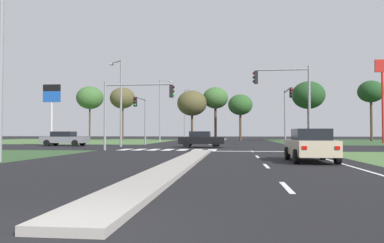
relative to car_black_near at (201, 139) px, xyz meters
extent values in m
plane|color=black|center=(0.79, -0.13, -0.75)|extent=(200.00, 200.00, 0.00)
cube|color=#476B38|center=(-24.71, 24.37, -0.75)|extent=(35.00, 35.00, 0.01)
cube|color=gray|center=(0.79, -19.13, -0.68)|extent=(1.20, 22.00, 0.14)
cube|color=gray|center=(0.79, 24.87, -0.68)|extent=(1.20, 36.00, 0.14)
cube|color=silver|center=(4.29, -25.23, -0.75)|extent=(0.14, 2.00, 0.01)
cube|color=silver|center=(4.29, -19.23, -0.75)|extent=(0.14, 2.00, 0.01)
cube|color=silver|center=(4.29, -13.23, -0.75)|extent=(0.14, 2.00, 0.01)
cube|color=silver|center=(4.29, -7.23, -0.75)|extent=(0.14, 2.00, 0.01)
cube|color=silver|center=(7.64, -18.13, -0.75)|extent=(0.14, 24.00, 0.01)
cube|color=silver|center=(4.59, -7.13, -0.75)|extent=(6.40, 0.50, 0.01)
cube|color=silver|center=(-5.61, -5.33, -0.75)|extent=(0.70, 2.80, 0.01)
cube|color=silver|center=(-4.46, -5.33, -0.75)|extent=(0.70, 2.80, 0.01)
cube|color=silver|center=(-3.31, -5.33, -0.75)|extent=(0.70, 2.80, 0.01)
cube|color=silver|center=(-2.16, -5.33, -0.75)|extent=(0.70, 2.80, 0.01)
cube|color=silver|center=(-1.01, -5.33, -0.75)|extent=(0.70, 2.80, 0.01)
cube|color=silver|center=(0.14, -5.33, -0.75)|extent=(0.70, 2.80, 0.01)
cube|color=silver|center=(1.29, -5.33, -0.75)|extent=(0.70, 2.80, 0.01)
cube|color=black|center=(0.04, 0.00, -0.12)|extent=(4.12, 1.84, 0.63)
cube|color=black|center=(-0.11, 0.00, 0.45)|extent=(1.90, 1.62, 0.52)
cube|color=red|center=(-2.04, 0.70, -0.06)|extent=(0.04, 0.20, 0.14)
cube|color=red|center=(-2.04, -0.70, -0.06)|extent=(0.04, 0.20, 0.14)
cylinder|color=black|center=(1.35, 0.92, -0.43)|extent=(0.64, 0.22, 0.64)
cylinder|color=black|center=(1.35, -0.92, -0.43)|extent=(0.64, 0.22, 0.64)
cylinder|color=black|center=(-1.28, 0.92, -0.43)|extent=(0.64, 0.22, 0.64)
cylinder|color=black|center=(-1.28, -0.92, -0.43)|extent=(0.64, 0.22, 0.64)
cube|color=#BCAD8E|center=(6.53, -16.62, -0.09)|extent=(1.72, 4.34, 0.69)
cube|color=black|center=(6.53, -16.77, 0.52)|extent=(1.51, 2.00, 0.52)
cube|color=red|center=(5.87, -18.81, -0.02)|extent=(0.20, 0.04, 0.14)
cube|color=red|center=(7.18, -18.81, -0.02)|extent=(0.20, 0.04, 0.14)
cylinder|color=black|center=(5.67, -15.23, -0.43)|extent=(0.22, 0.64, 0.64)
cylinder|color=black|center=(7.39, -15.23, -0.43)|extent=(0.22, 0.64, 0.64)
cylinder|color=black|center=(5.67, -18.01, -0.43)|extent=(0.22, 0.64, 0.64)
cylinder|color=black|center=(7.39, -18.01, -0.43)|extent=(0.22, 0.64, 0.64)
cube|color=slate|center=(-14.04, 2.00, -0.12)|extent=(4.54, 1.88, 0.62)
cube|color=black|center=(-14.19, 2.00, 0.45)|extent=(2.09, 1.65, 0.52)
cube|color=red|center=(-16.33, 2.71, -0.06)|extent=(0.04, 0.20, 0.14)
cube|color=red|center=(-16.33, 1.28, -0.06)|extent=(0.04, 0.20, 0.14)
cylinder|color=black|center=(-12.58, 2.94, -0.43)|extent=(0.64, 0.22, 0.64)
cylinder|color=black|center=(-12.58, 1.06, -0.43)|extent=(0.64, 0.22, 0.64)
cylinder|color=black|center=(-15.49, 2.94, -0.43)|extent=(0.64, 0.22, 0.64)
cylinder|color=black|center=(-15.49, 1.06, -0.43)|extent=(0.64, 0.22, 0.64)
cylinder|color=gray|center=(-6.81, -6.73, 1.86)|extent=(0.18, 0.18, 5.23)
cylinder|color=gray|center=(-4.25, -6.73, 4.23)|extent=(5.13, 0.12, 0.12)
cube|color=black|center=(-1.68, -6.73, 3.71)|extent=(0.26, 0.32, 0.95)
sphere|color=#360503|center=(-1.52, -6.73, 4.01)|extent=(0.20, 0.20, 0.20)
sphere|color=#3A2405|center=(-1.52, -6.73, 3.71)|extent=(0.20, 0.20, 0.20)
sphere|color=green|center=(-1.52, -6.73, 3.41)|extent=(0.20, 0.20, 0.20)
cylinder|color=gray|center=(8.39, 6.47, 2.20)|extent=(0.18, 0.18, 5.91)
cylinder|color=gray|center=(8.39, 4.21, 4.91)|extent=(0.12, 4.51, 0.12)
cube|color=black|center=(8.39, 1.96, 4.39)|extent=(0.32, 0.26, 0.95)
sphere|color=red|center=(8.39, 1.80, 4.69)|extent=(0.20, 0.20, 0.20)
sphere|color=#3A2405|center=(8.39, 1.80, 4.39)|extent=(0.20, 0.20, 0.20)
sphere|color=black|center=(8.39, 1.80, 4.09)|extent=(0.20, 0.20, 0.20)
cylinder|color=gray|center=(-6.81, 6.47, 1.85)|extent=(0.18, 0.18, 5.20)
cylinder|color=gray|center=(-6.81, 4.32, 4.20)|extent=(0.12, 4.31, 0.12)
cube|color=black|center=(-6.81, 2.16, 3.67)|extent=(0.32, 0.26, 0.95)
sphere|color=#360503|center=(-6.81, 2.00, 3.97)|extent=(0.20, 0.20, 0.20)
sphere|color=#3A2405|center=(-6.81, 2.00, 3.67)|extent=(0.20, 0.20, 0.20)
sphere|color=green|center=(-6.81, 2.00, 3.37)|extent=(0.20, 0.20, 0.20)
cylinder|color=gray|center=(8.39, -6.73, 2.34)|extent=(0.18, 0.18, 6.18)
cylinder|color=gray|center=(6.50, -6.73, 5.18)|extent=(3.78, 0.12, 0.12)
cube|color=black|center=(4.61, -6.73, 4.65)|extent=(0.26, 0.32, 0.95)
sphere|color=red|center=(4.45, -6.73, 4.95)|extent=(0.20, 0.20, 0.20)
sphere|color=#3A2405|center=(4.45, -6.73, 4.65)|extent=(0.20, 0.20, 0.20)
sphere|color=black|center=(4.45, -6.73, 4.35)|extent=(0.20, 0.20, 0.20)
cylinder|color=gray|center=(-7.74, -18.38, 4.39)|extent=(0.20, 0.20, 10.28)
cylinder|color=gray|center=(-7.74, 0.41, 3.43)|extent=(0.20, 0.20, 8.36)
cylinder|color=gray|center=(-8.43, 1.10, 7.51)|extent=(1.45, 1.45, 0.10)
ellipsoid|color=#B2B2A8|center=(-9.12, 1.79, 7.41)|extent=(0.56, 0.28, 0.20)
cylinder|color=gray|center=(-7.74, 19.42, 3.78)|extent=(0.20, 0.20, 9.07)
cylinder|color=gray|center=(-7.04, 19.87, 8.21)|extent=(1.46, 0.98, 0.10)
ellipsoid|color=#B2B2A8|center=(-6.34, 20.32, 8.11)|extent=(0.56, 0.28, 0.20)
cylinder|color=gray|center=(-7.74, 46.84, 4.58)|extent=(0.20, 0.20, 10.66)
cylinder|color=gray|center=(-7.02, 46.48, 9.81)|extent=(1.49, 0.81, 0.10)
ellipsoid|color=#B2B2A8|center=(-6.29, 46.12, 9.71)|extent=(0.56, 0.28, 0.20)
cylinder|color=red|center=(21.83, 15.92, 3.79)|extent=(0.28, 0.28, 9.09)
cube|color=red|center=(21.83, 15.92, 9.14)|extent=(1.80, 0.30, 1.60)
torus|color=yellow|center=(21.44, 16.09, 9.14)|extent=(0.96, 0.16, 0.96)
cylinder|color=silver|center=(-15.55, 2.11, 1.48)|extent=(0.24, 0.24, 4.47)
cube|color=#194CA5|center=(-15.55, 2.11, 4.27)|extent=(1.80, 0.24, 1.10)
cube|color=black|center=(-15.55, 2.11, 5.17)|extent=(1.80, 0.24, 0.70)
cylinder|color=#423323|center=(-23.76, 33.29, 2.49)|extent=(0.29, 0.29, 6.49)
ellipsoid|color=#38602D|center=(-23.76, 33.29, 7.10)|extent=(4.99, 4.99, 4.24)
cylinder|color=#423323|center=(-16.86, 31.10, 2.40)|extent=(0.44, 0.44, 6.30)
ellipsoid|color=#4C4728|center=(-16.86, 31.10, 6.77)|extent=(4.45, 4.45, 3.78)
cylinder|color=#423323|center=(-4.44, 31.94, 1.81)|extent=(0.39, 0.39, 5.12)
ellipsoid|color=#4C4728|center=(-4.44, 31.94, 5.82)|extent=(5.27, 5.27, 4.48)
cylinder|color=#423323|center=(-0.35, 33.20, 2.42)|extent=(0.45, 0.45, 6.34)
ellipsoid|color=#38602D|center=(-0.35, 33.20, 6.83)|extent=(4.53, 4.53, 3.85)
cylinder|color=#423323|center=(4.01, 29.37, 1.70)|extent=(0.37, 0.37, 4.90)
ellipsoid|color=#285123|center=(4.01, 29.37, 5.28)|extent=(4.10, 4.10, 3.48)
cylinder|color=#423323|center=(24.55, 27.98, 2.62)|extent=(0.38, 0.38, 6.75)
ellipsoid|color=#1E421E|center=(24.55, 27.98, 7.12)|extent=(4.07, 4.07, 3.46)
cylinder|color=#423323|center=(15.20, 29.58, 2.28)|extent=(0.39, 0.39, 6.07)
ellipsoid|color=#1E421E|center=(15.20, 29.58, 6.80)|extent=(5.38, 5.38, 4.58)
camera|label=1|loc=(3.02, -34.81, 0.60)|focal=35.58mm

